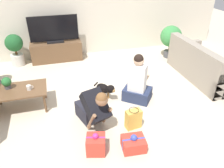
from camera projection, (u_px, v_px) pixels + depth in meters
name	position (u px, v px, depth m)	size (l,w,h in m)	color
ground_plane	(106.00, 102.00, 4.31)	(16.00, 16.00, 0.00)	beige
wall_back	(81.00, 8.00, 5.84)	(8.40, 0.06, 2.60)	beige
sofa_right	(202.00, 66.00, 5.06)	(0.85, 1.89, 0.83)	gray
coffee_table	(19.00, 92.00, 3.97)	(0.97, 0.61, 0.41)	brown
tv_console	(57.00, 51.00, 5.94)	(1.33, 0.45, 0.51)	brown
tv	(54.00, 31.00, 5.65)	(1.25, 0.20, 0.70)	black
potted_plant_corner_right	(171.00, 38.00, 5.96)	(0.57, 0.57, 0.89)	#4C4C51
potted_plant_back_left	(15.00, 48.00, 5.54)	(0.43, 0.43, 0.83)	beige
person_kneeling	(93.00, 108.00, 3.58)	(0.54, 0.83, 0.78)	#23232D
person_sitting	(137.00, 84.00, 4.21)	(0.66, 0.64, 0.99)	#283351
dog	(105.00, 89.00, 4.30)	(0.36, 0.41, 0.36)	black
gift_box_a	(96.00, 144.00, 3.16)	(0.33, 0.31, 0.35)	red
gift_box_b	(133.00, 143.00, 3.23)	(0.36, 0.32, 0.26)	red
gift_bag_a	(133.00, 119.00, 3.60)	(0.27, 0.19, 0.36)	#E5B74C
mug	(29.00, 88.00, 3.92)	(0.12, 0.08, 0.09)	silver
tabletop_plant	(7.00, 83.00, 3.92)	(0.17, 0.17, 0.22)	#4C4C51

